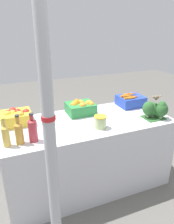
{
  "coord_description": "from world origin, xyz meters",
  "views": [
    {
      "loc": [
        -0.79,
        -1.93,
        1.78
      ],
      "look_at": [
        0.0,
        0.0,
        0.91
      ],
      "focal_mm": 35.0,
      "sensor_mm": 36.0,
      "label": 1
    }
  ],
  "objects_px": {
    "orange_crate": "(81,107)",
    "juice_bottle_amber": "(19,132)",
    "broccoli_pile": "(155,109)",
    "pickle_jar": "(100,122)",
    "apple_crate": "(16,117)",
    "juice_bottle_ruby": "(33,130)",
    "support_pole": "(49,133)",
    "juice_bottle_golden": "(6,135)",
    "sparrow_bird": "(156,97)",
    "carrot_crate": "(131,100)"
  },
  "relations": [
    {
      "from": "support_pole",
      "to": "apple_crate",
      "type": "relative_size",
      "value": 7.39
    },
    {
      "from": "juice_bottle_golden",
      "to": "pickle_jar",
      "type": "relative_size",
      "value": 2.06
    },
    {
      "from": "pickle_jar",
      "to": "sparrow_bird",
      "type": "height_order",
      "value": "sparrow_bird"
    },
    {
      "from": "broccoli_pile",
      "to": "juice_bottle_ruby",
      "type": "height_order",
      "value": "juice_bottle_ruby"
    },
    {
      "from": "carrot_crate",
      "to": "pickle_jar",
      "type": "relative_size",
      "value": 2.4
    },
    {
      "from": "apple_crate",
      "to": "carrot_crate",
      "type": "height_order",
      "value": "carrot_crate"
    },
    {
      "from": "orange_crate",
      "to": "juice_bottle_ruby",
      "type": "distance_m",
      "value": 0.74
    },
    {
      "from": "sparrow_bird",
      "to": "juice_bottle_golden",
      "type": "bearing_deg",
      "value": -5.28
    },
    {
      "from": "support_pole",
      "to": "carrot_crate",
      "type": "distance_m",
      "value": 1.53
    },
    {
      "from": "support_pole",
      "to": "pickle_jar",
      "type": "distance_m",
      "value": 0.82
    },
    {
      "from": "broccoli_pile",
      "to": "pickle_jar",
      "type": "distance_m",
      "value": 0.64
    },
    {
      "from": "carrot_crate",
      "to": "juice_bottle_amber",
      "type": "distance_m",
      "value": 1.43
    },
    {
      "from": "carrot_crate",
      "to": "juice_bottle_golden",
      "type": "distance_m",
      "value": 1.53
    },
    {
      "from": "support_pole",
      "to": "broccoli_pile",
      "type": "bearing_deg",
      "value": 21.65
    },
    {
      "from": "juice_bottle_amber",
      "to": "support_pole",
      "type": "bearing_deg",
      "value": -71.9
    },
    {
      "from": "juice_bottle_golden",
      "to": "sparrow_bird",
      "type": "distance_m",
      "value": 1.52
    },
    {
      "from": "orange_crate",
      "to": "pickle_jar",
      "type": "distance_m",
      "value": 0.41
    },
    {
      "from": "orange_crate",
      "to": "pickle_jar",
      "type": "relative_size",
      "value": 2.4
    },
    {
      "from": "carrot_crate",
      "to": "juice_bottle_golden",
      "type": "bearing_deg",
      "value": -164.05
    },
    {
      "from": "orange_crate",
      "to": "carrot_crate",
      "type": "bearing_deg",
      "value": -0.14
    },
    {
      "from": "apple_crate",
      "to": "sparrow_bird",
      "type": "bearing_deg",
      "value": -16.3
    },
    {
      "from": "juice_bottle_ruby",
      "to": "pickle_jar",
      "type": "distance_m",
      "value": 0.65
    },
    {
      "from": "carrot_crate",
      "to": "broccoli_pile",
      "type": "relative_size",
      "value": 1.24
    },
    {
      "from": "pickle_jar",
      "to": "orange_crate",
      "type": "bearing_deg",
      "value": 96.45
    },
    {
      "from": "apple_crate",
      "to": "broccoli_pile",
      "type": "distance_m",
      "value": 1.45
    },
    {
      "from": "juice_bottle_amber",
      "to": "broccoli_pile",
      "type": "bearing_deg",
      "value": 0.32
    },
    {
      "from": "apple_crate",
      "to": "juice_bottle_amber",
      "type": "xyz_separation_m",
      "value": [
        -0.02,
        -0.42,
        0.03
      ]
    },
    {
      "from": "broccoli_pile",
      "to": "orange_crate",
      "type": "bearing_deg",
      "value": 149.0
    },
    {
      "from": "orange_crate",
      "to": "pickle_jar",
      "type": "xyz_separation_m",
      "value": [
        0.05,
        -0.41,
        -0.01
      ]
    },
    {
      "from": "juice_bottle_golden",
      "to": "sparrow_bird",
      "type": "bearing_deg",
      "value": 0.65
    },
    {
      "from": "carrot_crate",
      "to": "juice_bottle_ruby",
      "type": "distance_m",
      "value": 1.32
    },
    {
      "from": "orange_crate",
      "to": "juice_bottle_amber",
      "type": "height_order",
      "value": "juice_bottle_amber"
    },
    {
      "from": "support_pole",
      "to": "apple_crate",
      "type": "height_order",
      "value": "support_pole"
    },
    {
      "from": "carrot_crate",
      "to": "pickle_jar",
      "type": "distance_m",
      "value": 0.73
    },
    {
      "from": "support_pole",
      "to": "juice_bottle_golden",
      "type": "distance_m",
      "value": 0.59
    },
    {
      "from": "support_pole",
      "to": "juice_bottle_amber",
      "type": "xyz_separation_m",
      "value": [
        -0.16,
        0.49,
        -0.2
      ]
    },
    {
      "from": "apple_crate",
      "to": "pickle_jar",
      "type": "distance_m",
      "value": 0.85
    },
    {
      "from": "juice_bottle_amber",
      "to": "pickle_jar",
      "type": "relative_size",
      "value": 2.11
    },
    {
      "from": "support_pole",
      "to": "carrot_crate",
      "type": "height_order",
      "value": "support_pole"
    },
    {
      "from": "orange_crate",
      "to": "pickle_jar",
      "type": "bearing_deg",
      "value": -83.55
    },
    {
      "from": "sparrow_bird",
      "to": "orange_crate",
      "type": "bearing_deg",
      "value": -36.26
    },
    {
      "from": "orange_crate",
      "to": "broccoli_pile",
      "type": "height_order",
      "value": "broccoli_pile"
    },
    {
      "from": "carrot_crate",
      "to": "juice_bottle_ruby",
      "type": "height_order",
      "value": "juice_bottle_ruby"
    },
    {
      "from": "orange_crate",
      "to": "support_pole",
      "type": "bearing_deg",
      "value": -121.47
    },
    {
      "from": "sparrow_bird",
      "to": "broccoli_pile",
      "type": "bearing_deg",
      "value": 65.58
    },
    {
      "from": "juice_bottle_golden",
      "to": "juice_bottle_amber",
      "type": "bearing_deg",
      "value": 0.0
    },
    {
      "from": "apple_crate",
      "to": "carrot_crate",
      "type": "distance_m",
      "value": 1.35
    },
    {
      "from": "juice_bottle_ruby",
      "to": "juice_bottle_amber",
      "type": "bearing_deg",
      "value": -180.0
    },
    {
      "from": "orange_crate",
      "to": "juice_bottle_amber",
      "type": "xyz_separation_m",
      "value": [
        -0.72,
        -0.42,
        0.03
      ]
    },
    {
      "from": "apple_crate",
      "to": "juice_bottle_ruby",
      "type": "xyz_separation_m",
      "value": [
        0.1,
        -0.42,
        0.04
      ]
    }
  ]
}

